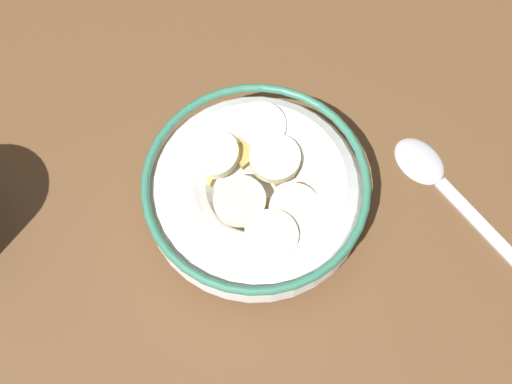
# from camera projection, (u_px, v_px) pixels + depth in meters

# --- Properties ---
(ground_plane) EXTENTS (0.97, 0.97, 0.02)m
(ground_plane) POSITION_uv_depth(u_px,v_px,m) (256.00, 213.00, 0.47)
(ground_plane) COLOR brown
(cereal_bowl) EXTENTS (0.15, 0.15, 0.05)m
(cereal_bowl) POSITION_uv_depth(u_px,v_px,m) (256.00, 193.00, 0.44)
(cereal_bowl) COLOR white
(cereal_bowl) RESTS_ON ground_plane
(spoon) EXTENTS (0.15, 0.06, 0.01)m
(spoon) POSITION_uv_depth(u_px,v_px,m) (438.00, 178.00, 0.47)
(spoon) COLOR #B7B7BC
(spoon) RESTS_ON ground_plane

